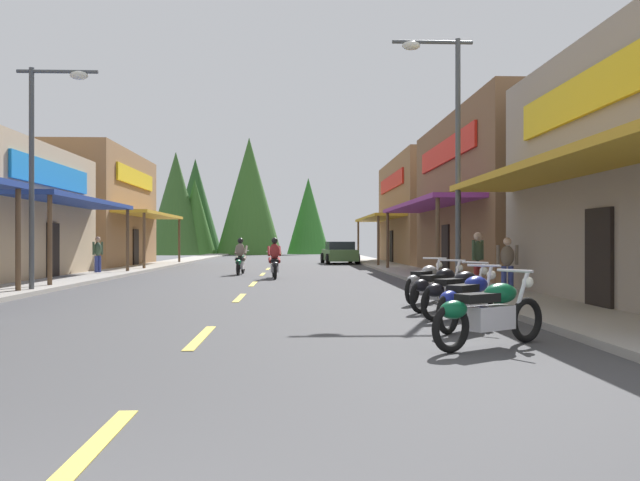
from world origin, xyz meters
The scene contains 21 objects.
ground centered at (0.00, 25.57, -0.05)m, with size 10.83×81.13×0.10m, color #424244.
sidewalk_left centered at (-6.48, 25.57, 0.06)m, with size 2.12×81.13×0.12m, color #9E9991.
sidewalk_right centered at (6.48, 25.57, 0.06)m, with size 2.12×81.13×0.12m, color #9E9991.
centerline_dashes centered at (0.00, 27.97, 0.01)m, with size 0.16×53.24×0.01m.
storefront_left_far centered at (-11.37, 34.23, 3.18)m, with size 9.53×11.06×6.35m.
storefront_right_middle centered at (11.94, 23.78, 3.25)m, with size 10.66×12.85×6.51m.
storefront_right_far centered at (11.21, 38.55, 3.31)m, with size 9.20×12.94×6.61m.
streetlamp_left centered at (-5.47, 15.72, 4.04)m, with size 2.20×0.30×6.18m.
streetlamp_right centered at (5.50, 15.13, 4.45)m, with size 2.20×0.30×6.93m.
motorcycle_parked_right_0 centered at (4.00, 6.31, 0.49)m, with size 1.86×1.22×1.04m.
motorcycle_parked_right_1 centered at (4.22, 8.08, 0.49)m, with size 1.50×1.66×1.04m.
motorcycle_parked_right_2 centered at (4.43, 9.65, 0.49)m, with size 1.73×1.41×1.04m.
motorcycle_parked_right_3 centered at (4.38, 10.99, 0.49)m, with size 1.58×1.59×1.04m.
motorcycle_parked_right_4 centered at (4.44, 12.71, 0.49)m, with size 1.33×1.80×1.04m.
rider_cruising_lead centered at (0.61, 22.56, 0.66)m, with size 0.60×2.14×1.57m.
rider_cruising_trailing centered at (-0.94, 25.44, 0.66)m, with size 0.60×2.14×1.57m.
pedestrian_by_shop centered at (6.60, 15.95, 0.98)m, with size 0.44×0.44×1.69m.
pedestrian_browsing centered at (-6.92, 25.34, 0.94)m, with size 0.40×0.51×1.62m.
pedestrian_waiting centered at (7.01, 14.62, 0.88)m, with size 0.57×0.31×1.53m.
parked_car_curbside centered at (4.22, 38.72, 0.69)m, with size 2.30×4.41×1.40m.
treeline_backdrop centered at (-6.42, 68.25, 5.47)m, with size 19.39×10.56×12.67m.
Camera 1 is at (1.40, -2.28, 1.43)m, focal length 36.37 mm.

